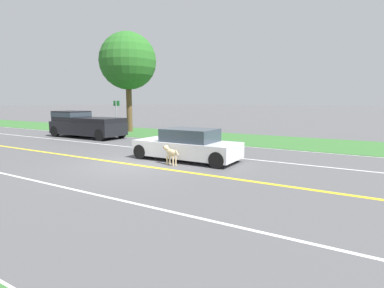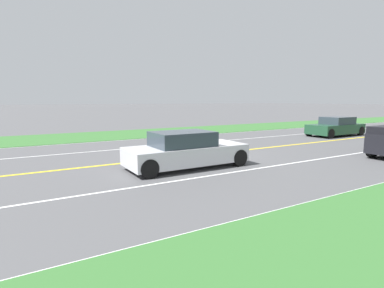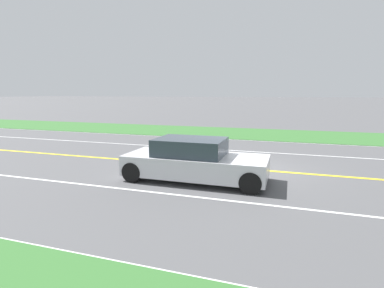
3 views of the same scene
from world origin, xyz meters
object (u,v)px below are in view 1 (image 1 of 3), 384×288
at_px(pickup_truck, 85,124).
at_px(roadside_tree_right_near, 128,61).
at_px(ego_car, 187,145).
at_px(dog, 170,152).
at_px(street_sign, 116,113).

distance_m(pickup_truck, roadside_tree_right_near, 6.68).
distance_m(ego_car, dog, 1.21).
bearing_deg(ego_car, pickup_truck, 72.17).
height_order(dog, roadside_tree_right_near, roadside_tree_right_near).
bearing_deg(street_sign, roadside_tree_right_near, 12.84).
bearing_deg(dog, street_sign, 72.96).
bearing_deg(dog, ego_car, 15.60).
bearing_deg(ego_car, roadside_tree_right_near, 53.05).
distance_m(roadside_tree_right_near, street_sign, 4.58).
bearing_deg(ego_car, dog, 176.97).
xyz_separation_m(ego_car, dog, (-1.20, 0.06, -0.14)).
relative_size(dog, street_sign, 0.38).
xyz_separation_m(pickup_truck, street_sign, (2.67, -0.47, 0.71)).
height_order(pickup_truck, roadside_tree_right_near, roadside_tree_right_near).
relative_size(ego_car, roadside_tree_right_near, 0.56).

